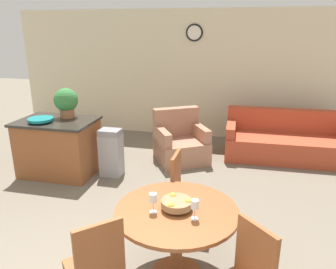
{
  "coord_description": "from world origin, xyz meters",
  "views": [
    {
      "loc": [
        1.11,
        -1.72,
        2.3
      ],
      "look_at": [
        0.15,
        2.38,
        0.93
      ],
      "focal_mm": 35.0,
      "sensor_mm": 36.0,
      "label": 1
    }
  ],
  "objects_px": {
    "wine_glass_right": "(195,205)",
    "teal_bowl": "(41,120)",
    "kitchen_island": "(59,147)",
    "potted_plant": "(66,101)",
    "dining_chair_near_left": "(97,265)",
    "fruit_bowl": "(177,203)",
    "dining_chair_far_side": "(185,190)",
    "trash_bin": "(111,153)",
    "dining_table": "(177,225)",
    "couch": "(286,142)",
    "armchair": "(180,144)",
    "wine_glass_left": "(153,199)"
  },
  "relations": [
    {
      "from": "dining_chair_near_left",
      "to": "trash_bin",
      "type": "distance_m",
      "value": 2.82
    },
    {
      "from": "dining_table",
      "to": "couch",
      "type": "distance_m",
      "value": 3.76
    },
    {
      "from": "trash_bin",
      "to": "armchair",
      "type": "relative_size",
      "value": 0.69
    },
    {
      "from": "wine_glass_right",
      "to": "teal_bowl",
      "type": "relative_size",
      "value": 0.47
    },
    {
      "from": "trash_bin",
      "to": "dining_chair_far_side",
      "type": "bearing_deg",
      "value": -40.52
    },
    {
      "from": "couch",
      "to": "dining_chair_near_left",
      "type": "bearing_deg",
      "value": -115.61
    },
    {
      "from": "dining_chair_far_side",
      "to": "wine_glass_left",
      "type": "height_order",
      "value": "dining_chair_far_side"
    },
    {
      "from": "teal_bowl",
      "to": "dining_chair_far_side",
      "type": "bearing_deg",
      "value": -21.21
    },
    {
      "from": "teal_bowl",
      "to": "wine_glass_left",
      "type": "bearing_deg",
      "value": -38.44
    },
    {
      "from": "dining_table",
      "to": "fruit_bowl",
      "type": "height_order",
      "value": "fruit_bowl"
    },
    {
      "from": "couch",
      "to": "trash_bin",
      "type": "bearing_deg",
      "value": -153.83
    },
    {
      "from": "dining_table",
      "to": "dining_chair_far_side",
      "type": "distance_m",
      "value": 0.81
    },
    {
      "from": "kitchen_island",
      "to": "fruit_bowl",
      "type": "bearing_deg",
      "value": -39.04
    },
    {
      "from": "dining_chair_near_left",
      "to": "fruit_bowl",
      "type": "bearing_deg",
      "value": 5.61
    },
    {
      "from": "fruit_bowl",
      "to": "dining_chair_far_side",
      "type": "bearing_deg",
      "value": 94.7
    },
    {
      "from": "dining_chair_near_left",
      "to": "couch",
      "type": "xyz_separation_m",
      "value": [
        1.87,
        4.12,
        -0.22
      ]
    },
    {
      "from": "couch",
      "to": "armchair",
      "type": "height_order",
      "value": "armchair"
    },
    {
      "from": "dining_chair_far_side",
      "to": "fruit_bowl",
      "type": "relative_size",
      "value": 3.34
    },
    {
      "from": "dining_chair_far_side",
      "to": "armchair",
      "type": "relative_size",
      "value": 0.84
    },
    {
      "from": "wine_glass_right",
      "to": "kitchen_island",
      "type": "xyz_separation_m",
      "value": [
        -2.55,
        2.04,
        -0.41
      ]
    },
    {
      "from": "fruit_bowl",
      "to": "wine_glass_left",
      "type": "xyz_separation_m",
      "value": [
        -0.2,
        -0.09,
        0.07
      ]
    },
    {
      "from": "dining_chair_near_left",
      "to": "wine_glass_left",
      "type": "height_order",
      "value": "dining_chair_near_left"
    },
    {
      "from": "kitchen_island",
      "to": "potted_plant",
      "type": "xyz_separation_m",
      "value": [
        0.09,
        0.21,
        0.72
      ]
    },
    {
      "from": "wine_glass_right",
      "to": "couch",
      "type": "distance_m",
      "value": 3.85
    },
    {
      "from": "dining_table",
      "to": "kitchen_island",
      "type": "bearing_deg",
      "value": 140.96
    },
    {
      "from": "wine_glass_right",
      "to": "potted_plant",
      "type": "relative_size",
      "value": 0.38
    },
    {
      "from": "dining_table",
      "to": "couch",
      "type": "height_order",
      "value": "couch"
    },
    {
      "from": "fruit_bowl",
      "to": "armchair",
      "type": "height_order",
      "value": "armchair"
    },
    {
      "from": "dining_chair_far_side",
      "to": "couch",
      "type": "relative_size",
      "value": 0.43
    },
    {
      "from": "wine_glass_right",
      "to": "wine_glass_left",
      "type": "bearing_deg",
      "value": 176.21
    },
    {
      "from": "fruit_bowl",
      "to": "armchair",
      "type": "distance_m",
      "value": 3.01
    },
    {
      "from": "potted_plant",
      "to": "fruit_bowl",
      "type": "bearing_deg",
      "value": -43.01
    },
    {
      "from": "dining_table",
      "to": "potted_plant",
      "type": "relative_size",
      "value": 2.37
    },
    {
      "from": "wine_glass_right",
      "to": "kitchen_island",
      "type": "bearing_deg",
      "value": 141.33
    },
    {
      "from": "potted_plant",
      "to": "trash_bin",
      "type": "bearing_deg",
      "value": -7.23
    },
    {
      "from": "dining_table",
      "to": "teal_bowl",
      "type": "relative_size",
      "value": 2.94
    },
    {
      "from": "dining_table",
      "to": "wine_glass_left",
      "type": "relative_size",
      "value": 6.2
    },
    {
      "from": "wine_glass_left",
      "to": "wine_glass_right",
      "type": "xyz_separation_m",
      "value": [
        0.38,
        -0.03,
        0.0
      ]
    },
    {
      "from": "dining_table",
      "to": "dining_chair_far_side",
      "type": "relative_size",
      "value": 1.19
    },
    {
      "from": "dining_chair_far_side",
      "to": "kitchen_island",
      "type": "bearing_deg",
      "value": -114.94
    },
    {
      "from": "dining_table",
      "to": "couch",
      "type": "relative_size",
      "value": 0.52
    },
    {
      "from": "dining_chair_near_left",
      "to": "teal_bowl",
      "type": "height_order",
      "value": "teal_bowl"
    },
    {
      "from": "fruit_bowl",
      "to": "wine_glass_right",
      "type": "distance_m",
      "value": 0.23
    },
    {
      "from": "fruit_bowl",
      "to": "potted_plant",
      "type": "bearing_deg",
      "value": 136.99
    },
    {
      "from": "wine_glass_left",
      "to": "fruit_bowl",
      "type": "bearing_deg",
      "value": 25.7
    },
    {
      "from": "armchair",
      "to": "trash_bin",
      "type": "bearing_deg",
      "value": -168.07
    },
    {
      "from": "dining_table",
      "to": "teal_bowl",
      "type": "bearing_deg",
      "value": 145.21
    },
    {
      "from": "dining_chair_far_side",
      "to": "trash_bin",
      "type": "bearing_deg",
      "value": -129.54
    },
    {
      "from": "dining_chair_near_left",
      "to": "dining_chair_far_side",
      "type": "relative_size",
      "value": 1.0
    },
    {
      "from": "fruit_bowl",
      "to": "wine_glass_right",
      "type": "height_order",
      "value": "wine_glass_right"
    }
  ]
}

